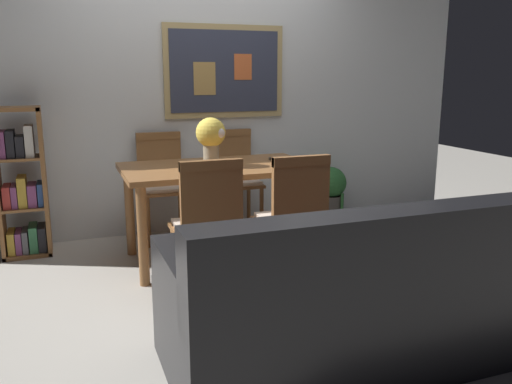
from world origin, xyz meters
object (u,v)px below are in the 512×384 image
at_px(dining_chair_near_right, 294,211).
at_px(tv_remote, 279,158).
at_px(potted_ivy, 331,192).
at_px(dining_chair_near_left, 208,217).
at_px(dining_table, 219,179).
at_px(flower_vase, 211,136).
at_px(leather_couch, 354,303).
at_px(dining_chair_far_right, 234,172).
at_px(bookshelf, 22,188).
at_px(dining_chair_far_left, 162,177).

xyz_separation_m(dining_chair_near_right, tv_remote, (0.24, 0.83, 0.21)).
distance_m(dining_chair_near_right, potted_ivy, 1.82).
distance_m(dining_chair_near_left, potted_ivy, 2.17).
relative_size(dining_table, potted_ivy, 2.59).
distance_m(dining_chair_near_right, flower_vase, 0.92).
distance_m(dining_table, dining_chair_near_right, 0.80).
relative_size(leather_couch, tv_remote, 11.23).
relative_size(potted_ivy, tv_remote, 3.42).
height_order(dining_chair_near_right, tv_remote, dining_chair_near_right).
relative_size(dining_chair_far_right, bookshelf, 0.78).
distance_m(leather_couch, bookshelf, 2.80).
distance_m(dining_chair_near_right, dining_chair_far_left, 1.56).
distance_m(dining_table, flower_vase, 0.33).
bearing_deg(tv_remote, flower_vase, -171.76).
distance_m(dining_chair_near_left, bookshelf, 1.74).
xyz_separation_m(dining_chair_near_right, potted_ivy, (1.06, 1.46, -0.26)).
distance_m(dining_chair_near_right, tv_remote, 0.89).
distance_m(dining_chair_far_left, leather_couch, 2.44).
bearing_deg(dining_chair_near_right, dining_chair_far_right, 87.22).
bearing_deg(potted_ivy, dining_chair_near_right, -125.99).
bearing_deg(dining_table, flower_vase, 174.54).
bearing_deg(tv_remote, dining_chair_near_right, -106.25).
relative_size(dining_table, dining_chair_far_left, 1.56).
height_order(dining_table, dining_chair_far_left, dining_chair_far_left).
height_order(dining_chair_far_right, leather_couch, dining_chair_far_right).
distance_m(dining_chair_near_right, dining_chair_near_left, 0.57).
relative_size(dining_chair_far_right, potted_ivy, 1.66).
bearing_deg(dining_table, dining_chair_near_right, -69.08).
height_order(dining_chair_near_left, potted_ivy, dining_chair_near_left).
bearing_deg(dining_chair_far_right, dining_chair_near_left, -114.10).
bearing_deg(tv_remote, dining_chair_far_left, 143.47).
bearing_deg(dining_table, dining_chair_far_left, 113.23).
relative_size(leather_couch, flower_vase, 5.02).
bearing_deg(dining_chair_near_left, potted_ivy, 41.13).
bearing_deg(potted_ivy, dining_chair_near_left, -138.87).
xyz_separation_m(dining_chair_near_right, flower_vase, (-0.34, 0.75, 0.42)).
height_order(dining_chair_far_left, dining_chair_near_left, same).
relative_size(dining_chair_near_right, dining_chair_near_left, 1.00).
bearing_deg(dining_chair_near_right, dining_chair_far_left, 112.05).
height_order(dining_table, flower_vase, flower_vase).
xyz_separation_m(dining_chair_near_right, leather_couch, (-0.10, -0.94, -0.22)).
relative_size(dining_table, dining_chair_near_right, 1.56).
xyz_separation_m(leather_couch, tv_remote, (0.34, 1.77, 0.43)).
bearing_deg(dining_chair_near_right, bookshelf, 140.98).
bearing_deg(leather_couch, potted_ivy, 64.20).
relative_size(dining_chair_near_right, bookshelf, 0.78).
xyz_separation_m(dining_chair_far_right, leather_couch, (-0.17, -2.40, -0.22)).
relative_size(dining_table, bookshelf, 1.22).
xyz_separation_m(bookshelf, potted_ivy, (2.74, 0.09, -0.26)).
height_order(leather_couch, flower_vase, flower_vase).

